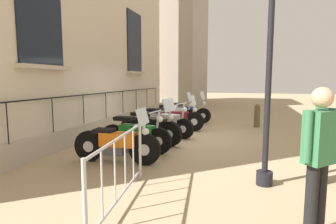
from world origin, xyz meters
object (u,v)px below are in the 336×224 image
at_px(motorcycle_black, 150,128).
at_px(pedestrian_standing, 324,134).
at_px(motorcycle_maroon, 174,118).
at_px(motorcycle_green, 135,135).
at_px(bollard, 257,115).
at_px(motorcycle_blue, 186,112).
at_px(motorcycle_silver, 164,123).
at_px(motorcycle_orange, 117,143).
at_px(crowd_barrier, 120,168).
at_px(pedestrian_walking, 319,153).
at_px(lamppost, 272,1).
at_px(motorcycle_white, 174,115).

height_order(motorcycle_black, pedestrian_standing, pedestrian_standing).
bearing_deg(motorcycle_maroon, motorcycle_green, -93.87).
bearing_deg(pedestrian_standing, bollard, 99.17).
xyz_separation_m(motorcycle_blue, pedestrian_standing, (3.82, -6.13, 0.45)).
relative_size(motorcycle_silver, motorcycle_maroon, 0.95).
height_order(motorcycle_orange, crowd_barrier, motorcycle_orange).
distance_m(motorcycle_orange, pedestrian_walking, 4.05).
relative_size(motorcycle_orange, motorcycle_green, 1.00).
distance_m(motorcycle_green, pedestrian_walking, 4.63).
height_order(motorcycle_silver, motorcycle_maroon, motorcycle_maroon).
distance_m(motorcycle_silver, lamppost, 5.25).
relative_size(motorcycle_silver, lamppost, 0.51).
height_order(motorcycle_maroon, pedestrian_walking, pedestrian_walking).
relative_size(motorcycle_orange, motorcycle_blue, 0.92).
distance_m(motorcycle_orange, pedestrian_standing, 4.07).
bearing_deg(motorcycle_blue, motorcycle_black, -92.23).
distance_m(motorcycle_silver, pedestrian_standing, 4.96).
relative_size(motorcycle_maroon, lamppost, 0.54).
bearing_deg(motorcycle_green, pedestrian_walking, -39.86).
bearing_deg(bollard, motorcycle_orange, -118.66).
bearing_deg(motorcycle_blue, motorcycle_green, -92.62).
height_order(motorcycle_silver, lamppost, lamppost).
height_order(motorcycle_green, motorcycle_silver, motorcycle_silver).
distance_m(motorcycle_blue, lamppost, 7.63).
xyz_separation_m(motorcycle_black, motorcycle_silver, (0.09, 1.08, -0.01)).
bearing_deg(pedestrian_standing, lamppost, -156.94).
distance_m(motorcycle_black, motorcycle_silver, 1.08).
xyz_separation_m(motorcycle_maroon, motorcycle_white, (-0.25, 0.92, 0.01)).
distance_m(motorcycle_white, lamppost, 6.86).
bearing_deg(motorcycle_white, motorcycle_black, -88.10).
xyz_separation_m(motorcycle_green, bollard, (3.13, 4.68, 0.02)).
height_order(crowd_barrier, pedestrian_walking, pedestrian_walking).
bearing_deg(motorcycle_white, motorcycle_orange, -89.57).
bearing_deg(motorcycle_green, motorcycle_white, 90.47).
bearing_deg(motorcycle_black, pedestrian_walking, -48.18).
bearing_deg(motorcycle_silver, motorcycle_white, 95.37).
bearing_deg(motorcycle_green, motorcycle_maroon, 86.13).
relative_size(motorcycle_blue, crowd_barrier, 0.94).
xyz_separation_m(motorcycle_orange, motorcycle_white, (-0.04, 5.08, 0.01)).
distance_m(motorcycle_silver, bollard, 4.00).
distance_m(motorcycle_green, pedestrian_standing, 4.21).
bearing_deg(lamppost, motorcycle_green, 154.37).
bearing_deg(motorcycle_maroon, lamppost, -58.26).
xyz_separation_m(motorcycle_green, motorcycle_silver, (0.16, 2.00, 0.00)).
height_order(motorcycle_orange, pedestrian_standing, pedestrian_standing).
relative_size(motorcycle_green, crowd_barrier, 0.86).
distance_m(lamppost, crowd_barrier, 3.59).
distance_m(motorcycle_blue, pedestrian_standing, 7.24).
height_order(motorcycle_orange, motorcycle_green, motorcycle_orange).
xyz_separation_m(motorcycle_silver, motorcycle_maroon, (0.05, 1.13, 0.00)).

